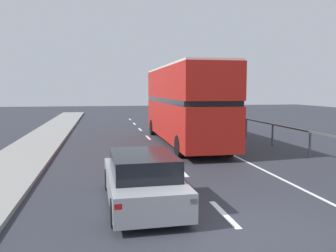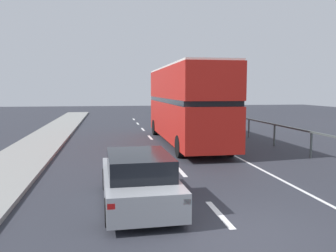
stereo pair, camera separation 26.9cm
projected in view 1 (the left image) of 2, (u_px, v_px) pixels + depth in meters
ground_plane at (242, 234)px, 7.59m from camera, size 73.45×120.00×0.10m
lane_paint_markings at (209, 155)px, 16.45m from camera, size 3.21×46.00×0.01m
bridge_side_railing at (290, 132)px, 17.42m from camera, size 0.10×42.00×1.20m
double_decker_bus_red at (184, 103)px, 19.74m from camera, size 2.65×11.19×4.28m
hatchback_car_near at (142, 179)px, 9.34m from camera, size 1.91×4.42×1.38m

